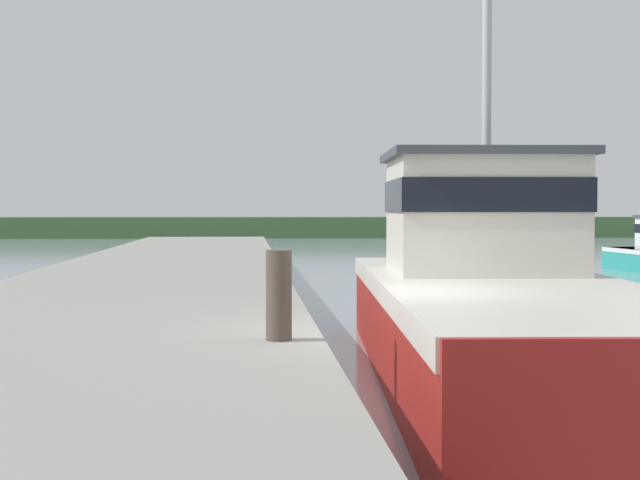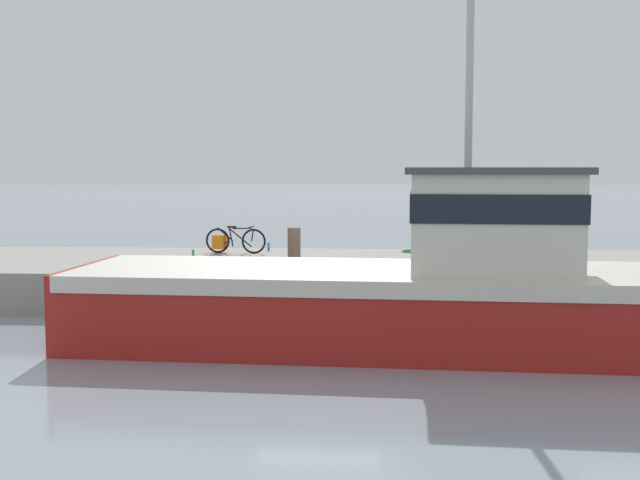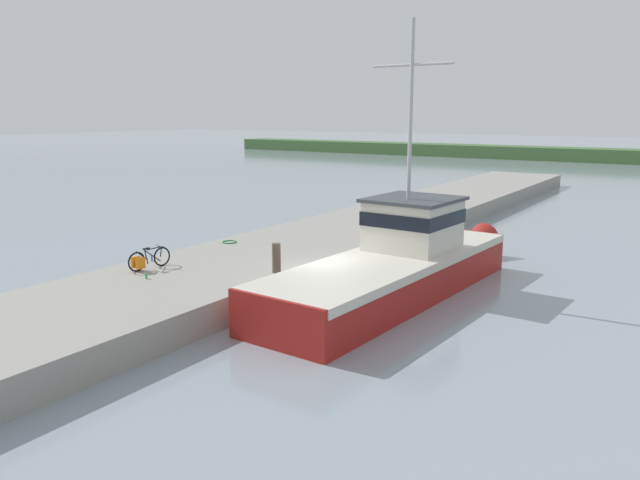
# 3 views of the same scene
# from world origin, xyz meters

# --- Properties ---
(ground_plane) EXTENTS (320.00, 320.00, 0.00)m
(ground_plane) POSITION_xyz_m (0.00, 0.00, 0.00)
(ground_plane) COLOR #84939E
(dock_pier) EXTENTS (6.02, 80.00, 0.96)m
(dock_pier) POSITION_xyz_m (-3.85, 0.00, 0.48)
(dock_pier) COLOR gray
(dock_pier) RESTS_ON ground_plane
(fishing_boat_main) EXTENTS (4.16, 14.79, 9.44)m
(fishing_boat_main) POSITION_xyz_m (1.84, 2.30, 1.15)
(fishing_boat_main) COLOR maroon
(fishing_boat_main) RESTS_ON ground_plane
(bicycle_touring) EXTENTS (0.55, 1.72, 0.76)m
(bicycle_touring) POSITION_xyz_m (-5.42, -2.85, 1.31)
(bicycle_touring) COLOR black
(bicycle_touring) RESTS_ON dock_pier
(mooring_post) EXTENTS (0.29, 0.29, 1.03)m
(mooring_post) POSITION_xyz_m (-1.37, -0.69, 1.47)
(mooring_post) COLOR #51473D
(mooring_post) RESTS_ON dock_pier
(hose_coil) EXTENTS (0.63, 0.63, 0.04)m
(hose_coil) POSITION_xyz_m (-6.05, 2.25, 0.98)
(hose_coil) COLOR #197A2D
(hose_coil) RESTS_ON dock_pier
(water_bottle_by_bike) EXTENTS (0.06, 0.06, 0.23)m
(water_bottle_by_bike) POSITION_xyz_m (-6.21, -1.87, 1.07)
(water_bottle_by_bike) COLOR blue
(water_bottle_by_bike) RESTS_ON dock_pier
(water_bottle_on_curb) EXTENTS (0.07, 0.07, 0.19)m
(water_bottle_on_curb) POSITION_xyz_m (-4.47, -3.69, 1.05)
(water_bottle_on_curb) COLOR green
(water_bottle_on_curb) RESTS_ON dock_pier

